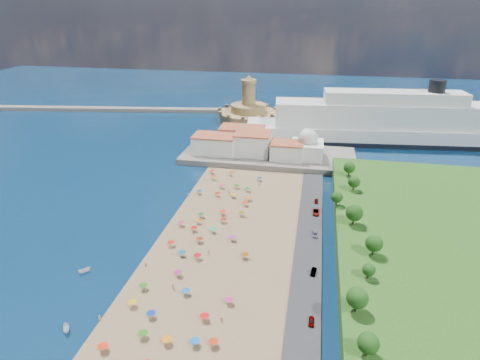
# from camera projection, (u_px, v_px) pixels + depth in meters

# --- Properties ---
(ground) EXTENTS (700.00, 700.00, 0.00)m
(ground) POSITION_uv_depth(u_px,v_px,m) (217.00, 226.00, 148.87)
(ground) COLOR #071938
(ground) RESTS_ON ground
(terrace) EXTENTS (90.00, 36.00, 3.00)m
(terrace) POSITION_uv_depth(u_px,v_px,m) (268.00, 156.00, 212.01)
(terrace) COLOR #59544C
(terrace) RESTS_ON ground
(jetty) EXTENTS (18.00, 70.00, 2.40)m
(jetty) POSITION_uv_depth(u_px,v_px,m) (240.00, 134.00, 247.34)
(jetty) COLOR #59544C
(jetty) RESTS_ON ground
(breakwater) EXTENTS (199.03, 34.77, 2.60)m
(breakwater) POSITION_uv_depth(u_px,v_px,m) (125.00, 109.00, 304.65)
(breakwater) COLOR #59544C
(breakwater) RESTS_ON ground
(waterfront_buildings) EXTENTS (57.00, 29.00, 11.00)m
(waterfront_buildings) POSITION_uv_depth(u_px,v_px,m) (244.00, 143.00, 212.26)
(waterfront_buildings) COLOR silver
(waterfront_buildings) RESTS_ON terrace
(domed_building) EXTENTS (16.00, 16.00, 15.00)m
(domed_building) POSITION_uv_depth(u_px,v_px,m) (307.00, 146.00, 203.71)
(domed_building) COLOR silver
(domed_building) RESTS_ON terrace
(fortress) EXTENTS (40.00, 40.00, 32.40)m
(fortress) POSITION_uv_depth(u_px,v_px,m) (248.00, 114.00, 272.03)
(fortress) COLOR #A38451
(fortress) RESTS_ON ground
(cruise_ship) EXTENTS (169.45, 40.90, 36.70)m
(cruise_ship) POSITION_uv_depth(u_px,v_px,m) (390.00, 124.00, 233.28)
(cruise_ship) COLOR black
(cruise_ship) RESTS_ON ground
(beach_parasols) EXTENTS (30.47, 114.66, 2.20)m
(beach_parasols) POSITION_uv_depth(u_px,v_px,m) (207.00, 233.00, 139.93)
(beach_parasols) COLOR gray
(beach_parasols) RESTS_ON beach
(beachgoers) EXTENTS (32.18, 91.39, 1.85)m
(beachgoers) POSITION_uv_depth(u_px,v_px,m) (200.00, 234.00, 141.26)
(beachgoers) COLOR tan
(beachgoers) RESTS_ON beach
(moored_boats) EXTENTS (11.89, 26.54, 1.50)m
(moored_boats) POSITION_uv_depth(u_px,v_px,m) (76.00, 299.00, 111.01)
(moored_boats) COLOR white
(moored_boats) RESTS_ON ground
(parked_cars) EXTENTS (2.44, 72.64, 1.42)m
(parked_cars) POSITION_uv_depth(u_px,v_px,m) (315.00, 233.00, 141.43)
(parked_cars) COLOR gray
(parked_cars) RESTS_ON promenade
(hillside_trees) EXTENTS (14.78, 105.27, 7.53)m
(hillside_trees) POSITION_uv_depth(u_px,v_px,m) (356.00, 224.00, 130.19)
(hillside_trees) COLOR #382314
(hillside_trees) RESTS_ON hillside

